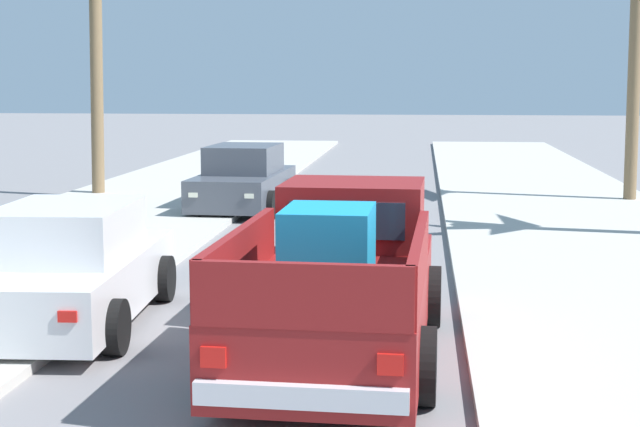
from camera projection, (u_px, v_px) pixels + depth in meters
name	position (u px, v px, depth m)	size (l,w,h in m)	color
sidewalk_left	(37.00, 253.00, 16.46)	(5.26, 60.00, 0.12)	#B2AFA8
sidewalk_right	(614.00, 265.00, 15.42)	(5.26, 60.00, 0.12)	#B2AFA8
curb_left	(105.00, 255.00, 16.33)	(0.16, 60.00, 0.10)	silver
curb_right	(537.00, 264.00, 15.55)	(0.16, 60.00, 0.10)	silver
pickup_truck	(340.00, 283.00, 10.55)	(2.34, 5.27, 1.80)	maroon
car_right_near	(244.00, 180.00, 22.24)	(2.16, 4.32, 1.54)	#474C56
car_left_mid	(69.00, 269.00, 11.81)	(2.21, 4.34, 1.54)	silver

